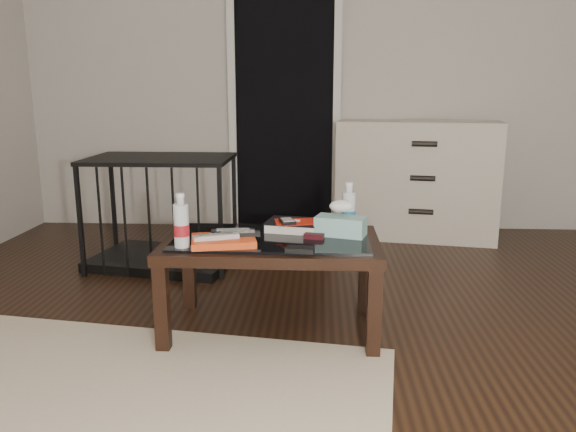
# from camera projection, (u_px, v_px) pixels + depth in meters

# --- Properties ---
(ground) EXTENTS (5.00, 5.00, 0.00)m
(ground) POSITION_uv_depth(u_px,v_px,m) (344.00, 371.00, 2.31)
(ground) COLOR black
(ground) RESTS_ON ground
(doorway) EXTENTS (0.90, 0.08, 2.07)m
(doorway) POSITION_uv_depth(u_px,v_px,m) (284.00, 103.00, 4.51)
(doorway) COLOR black
(doorway) RESTS_ON ground
(coffee_table) EXTENTS (1.00, 0.60, 0.46)m
(coffee_table) POSITION_uv_depth(u_px,v_px,m) (272.00, 250.00, 2.63)
(coffee_table) COLOR black
(coffee_table) RESTS_ON ground
(rug) EXTENTS (2.19, 1.77, 0.01)m
(rug) POSITION_uv_depth(u_px,v_px,m) (100.00, 421.00, 1.95)
(rug) COLOR beige
(rug) RESTS_ON ground
(dresser) EXTENTS (1.27, 0.69, 0.90)m
(dresser) POSITION_uv_depth(u_px,v_px,m) (416.00, 179.00, 4.35)
(dresser) COLOR beige
(dresser) RESTS_ON ground
(pet_crate) EXTENTS (0.99, 0.75, 0.71)m
(pet_crate) POSITION_uv_depth(u_px,v_px,m) (163.00, 230.00, 3.68)
(pet_crate) COLOR black
(pet_crate) RESTS_ON ground
(magazines) EXTENTS (0.32, 0.26, 0.03)m
(magazines) POSITION_uv_depth(u_px,v_px,m) (223.00, 241.00, 2.49)
(magazines) COLOR #E54515
(magazines) RESTS_ON coffee_table
(remote_silver) EXTENTS (0.20, 0.12, 0.02)m
(remote_silver) POSITION_uv_depth(u_px,v_px,m) (216.00, 236.00, 2.46)
(remote_silver) COLOR #B3B2B8
(remote_silver) RESTS_ON magazines
(remote_black_front) EXTENTS (0.21, 0.08, 0.02)m
(remote_black_front) POSITION_uv_depth(u_px,v_px,m) (238.00, 234.00, 2.51)
(remote_black_front) COLOR black
(remote_black_front) RESTS_ON magazines
(remote_black_back) EXTENTS (0.20, 0.08, 0.02)m
(remote_black_back) POSITION_uv_depth(u_px,v_px,m) (233.00, 231.00, 2.55)
(remote_black_back) COLOR black
(remote_black_back) RESTS_ON magazines
(textbook) EXTENTS (0.28, 0.24, 0.05)m
(textbook) POSITION_uv_depth(u_px,v_px,m) (293.00, 225.00, 2.74)
(textbook) COLOR black
(textbook) RESTS_ON coffee_table
(dvd_mailers) EXTENTS (0.21, 0.16, 0.01)m
(dvd_mailers) POSITION_uv_depth(u_px,v_px,m) (295.00, 221.00, 2.71)
(dvd_mailers) COLOR red
(dvd_mailers) RESTS_ON textbook
(ipod) EXTENTS (0.09, 0.12, 0.02)m
(ipod) POSITION_uv_depth(u_px,v_px,m) (287.00, 221.00, 2.67)
(ipod) COLOR black
(ipod) RESTS_ON dvd_mailers
(flip_phone) EXTENTS (0.10, 0.06, 0.02)m
(flip_phone) POSITION_uv_depth(u_px,v_px,m) (314.00, 236.00, 2.59)
(flip_phone) COLOR black
(flip_phone) RESTS_ON coffee_table
(wallet) EXTENTS (0.13, 0.08, 0.02)m
(wallet) POSITION_uv_depth(u_px,v_px,m) (300.00, 250.00, 2.37)
(wallet) COLOR black
(wallet) RESTS_ON coffee_table
(water_bottle_left) EXTENTS (0.07, 0.07, 0.24)m
(water_bottle_left) POSITION_uv_depth(u_px,v_px,m) (181.00, 220.00, 2.43)
(water_bottle_left) COLOR silver
(water_bottle_left) RESTS_ON coffee_table
(water_bottle_right) EXTENTS (0.07, 0.07, 0.24)m
(water_bottle_right) POSITION_uv_depth(u_px,v_px,m) (349.00, 207.00, 2.71)
(water_bottle_right) COLOR silver
(water_bottle_right) RESTS_ON coffee_table
(tissue_box) EXTENTS (0.25, 0.18, 0.09)m
(tissue_box) POSITION_uv_depth(u_px,v_px,m) (341.00, 226.00, 2.64)
(tissue_box) COLOR teal
(tissue_box) RESTS_ON coffee_table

